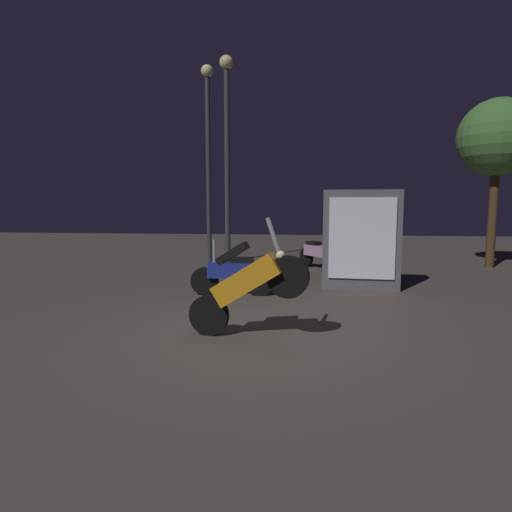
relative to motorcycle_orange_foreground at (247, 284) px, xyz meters
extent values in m
plane|color=#4C443D|center=(0.13, 0.30, -0.74)|extent=(40.00, 40.00, 0.00)
cylinder|color=black|center=(-0.54, 0.08, -0.46)|extent=(0.57, 0.18, 0.56)
cylinder|color=black|center=(0.55, -0.08, 0.12)|extent=(0.57, 0.18, 0.56)
cube|color=orange|center=(0.00, 0.00, 0.06)|extent=(1.00, 0.44, 0.76)
cube|color=black|center=(-0.19, 0.03, 0.40)|extent=(0.46, 0.30, 0.32)
cylinder|color=gray|center=(0.35, -0.05, 0.66)|extent=(0.21, 0.09, 0.44)
sphere|color=#F2EABF|center=(0.45, -0.07, 0.40)|extent=(0.12, 0.12, 0.12)
cylinder|color=black|center=(0.77, 6.99, -0.46)|extent=(0.40, 0.52, 0.56)
cylinder|color=black|center=(1.41, 6.10, -0.46)|extent=(0.40, 0.52, 0.56)
cube|color=#C68CB7|center=(1.09, 6.54, -0.23)|extent=(0.79, 0.95, 0.30)
cube|color=black|center=(0.98, 6.71, -0.03)|extent=(0.45, 0.50, 0.10)
cylinder|color=gray|center=(1.29, 6.26, 0.14)|extent=(0.08, 0.08, 0.45)
sphere|color=#F2EABF|center=(1.35, 6.18, -0.18)|extent=(0.12, 0.12, 0.12)
cylinder|color=black|center=(-0.13, 2.76, -0.46)|extent=(0.56, 0.13, 0.56)
cylinder|color=black|center=(-1.23, 2.70, -0.46)|extent=(0.56, 0.13, 0.56)
cube|color=navy|center=(-0.68, 2.73, -0.23)|extent=(0.97, 0.35, 0.30)
cube|color=black|center=(-0.48, 2.74, -0.03)|extent=(0.45, 0.26, 0.10)
cylinder|color=gray|center=(-1.03, 2.71, 0.14)|extent=(0.06, 0.06, 0.45)
sphere|color=#F2EABF|center=(-1.13, 2.70, -0.18)|extent=(0.12, 0.12, 0.12)
cylinder|color=#38383D|center=(-1.31, 5.69, 1.87)|extent=(0.14, 0.14, 5.24)
sphere|color=#F9E59E|center=(-1.31, 5.69, 4.63)|extent=(0.36, 0.36, 0.36)
cylinder|color=#38383D|center=(-2.13, 7.11, 1.99)|extent=(0.14, 0.14, 5.47)
sphere|color=#F9E59E|center=(-2.13, 7.11, 4.87)|extent=(0.36, 0.36, 0.36)
cylinder|color=#4C331E|center=(6.01, 7.43, 0.71)|extent=(0.24, 0.24, 2.91)
sphere|color=#477A38|center=(6.01, 7.43, 2.91)|extent=(2.13, 2.13, 2.13)
cube|color=#595960|center=(1.93, 3.73, 0.31)|extent=(1.63, 0.60, 2.10)
cube|color=white|center=(1.91, 3.46, 0.36)|extent=(1.34, 0.12, 1.68)
camera|label=1|loc=(0.79, -5.64, 1.05)|focal=30.46mm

